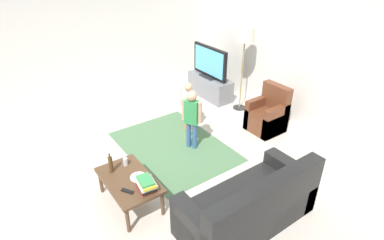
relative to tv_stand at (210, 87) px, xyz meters
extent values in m
plane|color=beige|center=(1.66, -2.30, -0.24)|extent=(7.80, 7.80, 0.00)
cube|color=silver|center=(1.66, 0.70, 1.11)|extent=(6.00, 0.12, 2.70)
cube|color=silver|center=(-1.34, -2.30, 1.11)|extent=(0.12, 6.00, 2.70)
cube|color=#4C724C|center=(1.31, -1.86, -0.24)|extent=(2.20, 1.60, 0.01)
cube|color=slate|center=(0.00, 0.00, 0.01)|extent=(1.20, 0.44, 0.50)
cube|color=black|center=(0.00, -0.05, -0.14)|extent=(1.10, 0.32, 0.03)
cube|color=black|center=(0.00, -0.02, 0.27)|extent=(0.44, 0.28, 0.03)
cube|color=black|center=(0.00, -0.02, 0.63)|extent=(1.10, 0.07, 0.68)
cube|color=#59B2D8|center=(0.00, -0.06, 0.63)|extent=(1.00, 0.01, 0.58)
cube|color=black|center=(3.33, -2.04, -0.03)|extent=(0.80, 1.80, 0.42)
cube|color=black|center=(3.63, -2.04, 0.19)|extent=(0.20, 1.80, 0.86)
cube|color=black|center=(3.33, -2.84, 0.06)|extent=(0.80, 0.20, 0.60)
cube|color=black|center=(3.33, -1.24, 0.06)|extent=(0.80, 0.20, 0.60)
cube|color=#B22823|center=(3.48, -1.49, 0.32)|extent=(0.10, 0.32, 0.32)
cube|color=brown|center=(1.87, -0.10, -0.03)|extent=(0.60, 0.60, 0.42)
cube|color=brown|center=(1.87, 0.12, 0.21)|extent=(0.60, 0.16, 0.90)
cube|color=brown|center=(1.63, -0.10, 0.06)|extent=(0.12, 0.60, 0.60)
cube|color=brown|center=(2.11, -0.10, 0.06)|extent=(0.12, 0.60, 0.60)
cylinder|color=#262626|center=(0.88, 0.15, -0.23)|extent=(0.28, 0.28, 0.02)
cylinder|color=#99844C|center=(0.88, 0.15, 0.52)|extent=(0.03, 0.03, 1.50)
cylinder|color=silver|center=(0.88, 0.15, 1.40)|extent=(0.36, 0.36, 0.28)
cylinder|color=orange|center=(0.93, -1.32, -0.02)|extent=(0.07, 0.07, 0.44)
cylinder|color=orange|center=(1.03, -1.27, -0.02)|extent=(0.07, 0.07, 0.44)
cube|color=white|center=(0.98, -1.30, 0.39)|extent=(0.24, 0.20, 0.38)
sphere|color=tan|center=(0.98, -1.30, 0.66)|extent=(0.16, 0.16, 0.16)
cylinder|color=tan|center=(0.86, -1.36, 0.41)|extent=(0.06, 0.06, 0.34)
cylinder|color=tan|center=(1.10, -1.24, 0.41)|extent=(0.06, 0.06, 0.34)
cylinder|color=#33598C|center=(1.47, -1.63, 0.00)|extent=(0.08, 0.08, 0.49)
cylinder|color=#33598C|center=(1.57, -1.57, 0.00)|extent=(0.08, 0.08, 0.49)
cube|color=#338C4C|center=(1.52, -1.60, 0.46)|extent=(0.27, 0.23, 0.42)
sphere|color=tan|center=(1.52, -1.60, 0.76)|extent=(0.18, 0.18, 0.18)
cylinder|color=tan|center=(1.39, -1.68, 0.48)|extent=(0.07, 0.07, 0.38)
cylinder|color=tan|center=(1.65, -1.53, 0.48)|extent=(0.07, 0.07, 0.38)
cube|color=#513823|center=(2.15, -3.10, 0.16)|extent=(1.00, 0.60, 0.04)
cylinder|color=#513823|center=(1.70, -3.35, -0.05)|extent=(0.05, 0.05, 0.38)
cylinder|color=#513823|center=(2.60, -3.35, -0.05)|extent=(0.05, 0.05, 0.38)
cylinder|color=#513823|center=(1.70, -2.85, -0.05)|extent=(0.05, 0.05, 0.38)
cylinder|color=#513823|center=(2.60, -2.85, -0.05)|extent=(0.05, 0.05, 0.38)
cube|color=red|center=(2.46, -3.00, 0.19)|extent=(0.27, 0.22, 0.03)
cube|color=black|center=(2.48, -3.00, 0.22)|extent=(0.26, 0.22, 0.04)
cube|color=white|center=(2.46, -2.99, 0.26)|extent=(0.30, 0.25, 0.04)
cube|color=yellow|center=(2.49, -3.00, 0.29)|extent=(0.30, 0.21, 0.03)
cube|color=#388C4C|center=(2.47, -3.00, 0.32)|extent=(0.27, 0.20, 0.03)
cylinder|color=#4C3319|center=(1.87, -3.22, 0.30)|extent=(0.06, 0.06, 0.24)
cylinder|color=#4C3319|center=(1.87, -3.22, 0.45)|extent=(0.02, 0.02, 0.06)
cube|color=black|center=(2.37, -3.22, 0.19)|extent=(0.17, 0.13, 0.02)
cylinder|color=silver|center=(1.85, -3.00, 0.24)|extent=(0.07, 0.07, 0.12)
cylinder|color=white|center=(2.20, -2.98, 0.18)|extent=(0.22, 0.22, 0.02)
cube|color=silver|center=(2.22, -2.98, 0.19)|extent=(0.12, 0.11, 0.01)
camera|label=1|loc=(5.33, -4.31, 2.93)|focal=29.30mm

